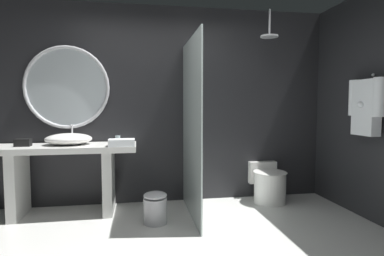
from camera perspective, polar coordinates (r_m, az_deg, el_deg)
The scene contains 13 objects.
back_wall_panel at distance 4.26m, azimuth -6.18°, elevation 4.12°, with size 4.80×0.10×2.60m, color #232326.
side_wall_right at distance 4.06m, azimuth 30.39°, elevation 3.57°, with size 0.10×2.47×2.60m, color #232326.
vanity_counter at distance 4.05m, azimuth -22.17°, elevation -6.60°, with size 1.69×0.59×0.83m.
vessel_sink at distance 4.03m, azimuth -21.44°, elevation -1.86°, with size 0.54×0.44×0.23m.
tumbler_cup at distance 3.95m, azimuth -13.30°, elevation -2.06°, with size 0.06×0.06×0.10m, color silver.
tissue_box at distance 4.10m, azimuth -28.31°, elevation -2.34°, with size 0.17×0.11×0.09m, color black.
round_wall_mirror at distance 4.26m, azimuth -21.72°, elevation 6.85°, with size 1.04×0.04×1.04m.
shower_glass_panel at distance 3.64m, azimuth -0.12°, elevation -0.05°, with size 0.02×1.24×2.07m, color silver.
rain_shower_head at distance 4.23m, azimuth 13.84°, elevation 16.19°, with size 0.22×0.22×0.35m.
hanging_bathrobe at distance 3.95m, azimuth 29.05°, elevation 3.86°, with size 0.20×0.51×0.68m.
toilet at distance 4.45m, azimuth 13.57°, elevation -9.66°, with size 0.44×0.64×0.51m.
waste_bin at distance 3.59m, azimuth -6.67°, elevation -14.10°, with size 0.26×0.26×0.35m.
folded_hand_towel at distance 3.72m, azimuth -12.63°, elevation -2.59°, with size 0.30×0.19×0.08m, color white.
Camera 1 is at (-0.26, -2.35, 1.30)m, focal length 29.43 mm.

